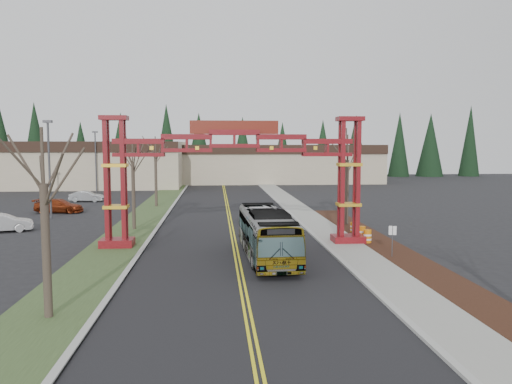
{
  "coord_description": "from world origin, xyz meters",
  "views": [
    {
      "loc": [
        -1.26,
        -16.08,
        6.94
      ],
      "look_at": [
        1.3,
        15.71,
        3.94
      ],
      "focal_mm": 35.0,
      "sensor_mm": 36.0,
      "label": 1
    }
  ],
  "objects": [
    {
      "name": "landscape_strip",
      "position": [
        10.2,
        10.0,
        0.06
      ],
      "size": [
        2.6,
        50.0,
        0.12
      ],
      "primitive_type": "cube",
      "color": "black",
      "rests_on": "ground"
    },
    {
      "name": "lane_line_left",
      "position": [
        -0.12,
        25.0,
        0.03
      ],
      "size": [
        0.12,
        100.0,
        0.01
      ],
      "primitive_type": "cube",
      "color": "yellow",
      "rests_on": "road"
    },
    {
      "name": "light_pole_near",
      "position": [
        -16.88,
        32.17,
        5.36
      ],
      "size": [
        0.8,
        0.4,
        9.26
      ],
      "color": "#3F3F44",
      "rests_on": "ground"
    },
    {
      "name": "lane_line_right",
      "position": [
        0.12,
        25.0,
        0.03
      ],
      "size": [
        0.12,
        100.0,
        0.01
      ],
      "primitive_type": "cube",
      "color": "yellow",
      "rests_on": "road"
    },
    {
      "name": "bare_tree_median_far",
      "position": [
        -8.0,
        40.55,
        5.8
      ],
      "size": [
        3.15,
        3.15,
        7.92
      ],
      "color": "#382D26",
      "rests_on": "ground"
    },
    {
      "name": "road",
      "position": [
        0.0,
        25.0,
        0.01
      ],
      "size": [
        12.0,
        110.0,
        0.02
      ],
      "primitive_type": "cube",
      "color": "black",
      "rests_on": "ground"
    },
    {
      "name": "silver_sedan",
      "position": [
        1.92,
        28.23,
        0.68
      ],
      "size": [
        2.03,
        4.29,
        1.36
      ],
      "primitive_type": "imported",
      "rotation": [
        0.0,
        0.0,
        0.15
      ],
      "color": "#A5A8AD",
      "rests_on": "ground"
    },
    {
      "name": "gateway_arch",
      "position": [
        0.0,
        18.0,
        5.98
      ],
      "size": [
        18.2,
        1.6,
        8.9
      ],
      "color": "#5E0C11",
      "rests_on": "ground"
    },
    {
      "name": "transit_bus",
      "position": [
        1.83,
        14.0,
        1.5
      ],
      "size": [
        2.95,
        10.89,
        3.01
      ],
      "primitive_type": "imported",
      "rotation": [
        0.0,
        0.0,
        0.04
      ],
      "color": "#A7AAAF",
      "rests_on": "ground"
    },
    {
      "name": "bare_tree_median_near",
      "position": [
        -8.0,
        3.98,
        5.4
      ],
      "size": [
        3.36,
        3.36,
        7.64
      ],
      "color": "#382D26",
      "rests_on": "ground"
    },
    {
      "name": "barrel_south",
      "position": [
        9.31,
        17.7,
        0.52
      ],
      "size": [
        0.56,
        0.56,
        1.03
      ],
      "color": "orange",
      "rests_on": "ground"
    },
    {
      "name": "parked_car_near_b",
      "position": [
        -18.32,
        24.9,
        0.73
      ],
      "size": [
        4.7,
        2.66,
        1.46
      ],
      "primitive_type": "imported",
      "rotation": [
        0.0,
        0.0,
        1.84
      ],
      "color": "silver",
      "rests_on": "ground"
    },
    {
      "name": "curb_left",
      "position": [
        -6.15,
        25.0,
        0.07
      ],
      "size": [
        0.3,
        110.0,
        0.15
      ],
      "primitive_type": "cube",
      "color": "#A9AAA4",
      "rests_on": "ground"
    },
    {
      "name": "sidewalk_right",
      "position": [
        7.6,
        25.0,
        0.08
      ],
      "size": [
        2.6,
        110.0,
        0.14
      ],
      "primitive_type": "cube",
      "color": "gray",
      "rests_on": "ground"
    },
    {
      "name": "curb_right",
      "position": [
        6.15,
        25.0,
        0.07
      ],
      "size": [
        0.3,
        110.0,
        0.15
      ],
      "primitive_type": "cube",
      "color": "#A9AAA4",
      "rests_on": "ground"
    },
    {
      "name": "barrel_mid",
      "position": [
        9.27,
        18.97,
        0.53
      ],
      "size": [
        0.57,
        0.57,
        1.06
      ],
      "color": "orange",
      "rests_on": "ground"
    },
    {
      "name": "barrel_north",
      "position": [
        9.51,
        21.99,
        0.45
      ],
      "size": [
        0.48,
        0.48,
        0.89
      ],
      "color": "orange",
      "rests_on": "ground"
    },
    {
      "name": "parked_car_far_a",
      "position": [
        -17.17,
        46.36,
        0.66
      ],
      "size": [
        4.04,
        1.47,
        1.33
      ],
      "primitive_type": "imported",
      "rotation": [
        0.0,
        0.0,
        1.55
      ],
      "color": "#AEB3B6",
      "rests_on": "ground"
    },
    {
      "name": "parked_car_mid_a",
      "position": [
        -17.41,
        36.33,
        0.71
      ],
      "size": [
        5.11,
        2.56,
        1.42
      ],
      "primitive_type": "imported",
      "rotation": [
        0.0,
        0.0,
        1.45
      ],
      "color": "maroon",
      "rests_on": "ground"
    },
    {
      "name": "bare_tree_median_mid",
      "position": [
        -8.0,
        25.12,
        5.52
      ],
      "size": [
        2.88,
        2.88,
        7.46
      ],
      "color": "#382D26",
      "rests_on": "ground"
    },
    {
      "name": "ground",
      "position": [
        0.0,
        0.0,
        0.0
      ],
      "size": [
        200.0,
        200.0,
        0.0
      ],
      "primitive_type": "plane",
      "color": "black",
      "rests_on": "ground"
    },
    {
      "name": "light_pole_far",
      "position": [
        -19.24,
        60.5,
        5.22
      ],
      "size": [
        0.78,
        0.39,
        9.03
      ],
      "color": "#3F3F44",
      "rests_on": "ground"
    },
    {
      "name": "street_sign",
      "position": [
        9.49,
        13.28,
        1.45
      ],
      "size": [
        0.43,
        0.22,
        2.02
      ],
      "color": "#3F3F44",
      "rests_on": "ground"
    },
    {
      "name": "grass_median",
      "position": [
        -8.0,
        25.0,
        0.04
      ],
      "size": [
        4.0,
        110.0,
        0.08
      ],
      "primitive_type": "cube",
      "color": "#364B25",
      "rests_on": "ground"
    },
    {
      "name": "bare_tree_right_far",
      "position": [
        10.0,
        26.0,
        5.63
      ],
      "size": [
        3.3,
        3.3,
        7.84
      ],
      "color": "#382D26",
      "rests_on": "ground"
    },
    {
      "name": "conifer_treeline",
      "position": [
        0.25,
        92.0,
        6.49
      ],
      "size": [
        116.1,
        5.6,
        13.0
      ],
      "color": "black",
      "rests_on": "ground"
    },
    {
      "name": "retail_building_west",
      "position": [
        -30.0,
        71.96,
        3.76
      ],
      "size": [
        46.0,
        22.3,
        7.5
      ],
      "color": "tan",
      "rests_on": "ground"
    },
    {
      "name": "retail_building_east",
      "position": [
        10.0,
        79.95,
        3.51
      ],
      "size": [
        38.0,
        20.3,
        7.0
      ],
      "color": "tan",
      "rests_on": "ground"
    }
  ]
}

